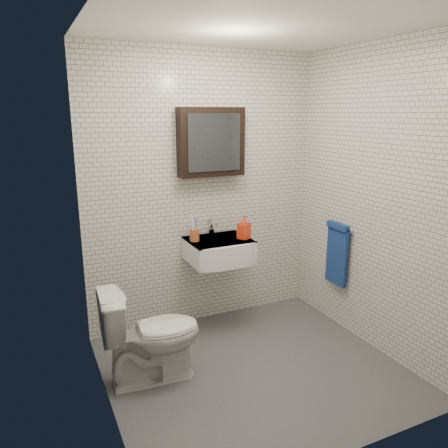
# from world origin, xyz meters

# --- Properties ---
(ground) EXTENTS (2.20, 2.00, 0.01)m
(ground) POSITION_xyz_m (0.00, 0.00, 0.01)
(ground) COLOR #46484D
(ground) RESTS_ON ground
(room_shell) EXTENTS (2.22, 2.02, 2.51)m
(room_shell) POSITION_xyz_m (0.00, 0.00, 1.47)
(room_shell) COLOR silver
(room_shell) RESTS_ON ground
(washbasin) EXTENTS (0.55, 0.50, 0.20)m
(washbasin) POSITION_xyz_m (0.05, 0.73, 0.76)
(washbasin) COLOR white
(washbasin) RESTS_ON room_shell
(faucet) EXTENTS (0.06, 0.20, 0.15)m
(faucet) POSITION_xyz_m (0.05, 0.93, 0.92)
(faucet) COLOR silver
(faucet) RESTS_ON washbasin
(mirror_cabinet) EXTENTS (0.60, 0.15, 0.60)m
(mirror_cabinet) POSITION_xyz_m (0.05, 0.93, 1.70)
(mirror_cabinet) COLOR black
(mirror_cabinet) RESTS_ON room_shell
(towel_rail) EXTENTS (0.09, 0.30, 0.58)m
(towel_rail) POSITION_xyz_m (1.04, 0.35, 0.72)
(towel_rail) COLOR silver
(towel_rail) RESTS_ON room_shell
(toothbrush_cup) EXTENTS (0.10, 0.10, 0.24)m
(toothbrush_cup) POSITION_xyz_m (-0.16, 0.82, 0.91)
(toothbrush_cup) COLOR #A65229
(toothbrush_cup) RESTS_ON washbasin
(soap_bottle) EXTENTS (0.13, 0.13, 0.21)m
(soap_bottle) POSITION_xyz_m (0.27, 0.70, 0.96)
(soap_bottle) COLOR orange
(soap_bottle) RESTS_ON washbasin
(toilet) EXTENTS (0.75, 0.46, 0.74)m
(toilet) POSITION_xyz_m (-0.75, 0.22, 0.37)
(toilet) COLOR white
(toilet) RESTS_ON ground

